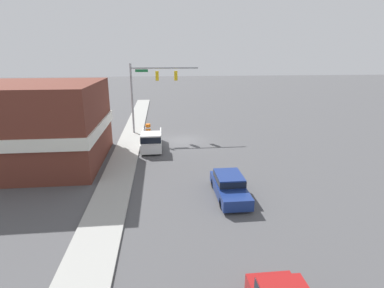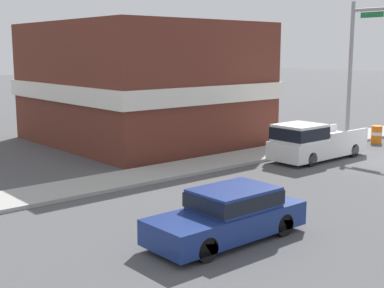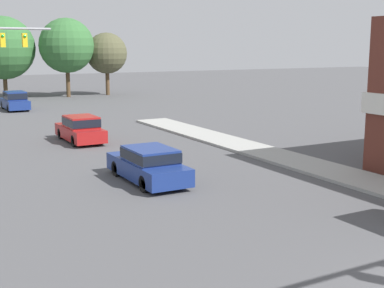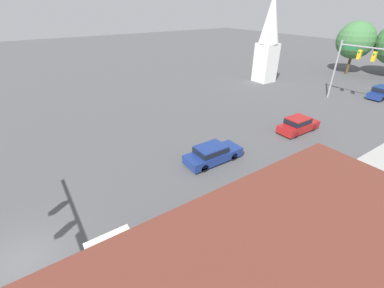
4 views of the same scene
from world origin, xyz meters
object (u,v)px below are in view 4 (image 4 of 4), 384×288
object	(u,v)px
pickup_truck_parked	(94,272)
car_distant	(382,92)
car_second_ahead	(298,124)
car_lead	(212,153)

from	to	relation	value
pickup_truck_parked	car_distant	bearing A→B (deg)	97.44
car_distant	car_second_ahead	world-z (taller)	car_distant
car_lead	car_second_ahead	xyz separation A→B (m)	(0.38, 10.40, 0.03)
car_second_ahead	car_distant	bearing A→B (deg)	90.71
car_second_ahead	pickup_truck_parked	size ratio (longest dim) A/B	0.82
car_second_ahead	car_lead	bearing A→B (deg)	-92.09
car_distant	pickup_truck_parked	world-z (taller)	pickup_truck_parked
car_second_ahead	pickup_truck_parked	bearing A→B (deg)	-76.93
car_distant	car_second_ahead	bearing A→B (deg)	-89.29
car_lead	car_distant	size ratio (longest dim) A/B	1.05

